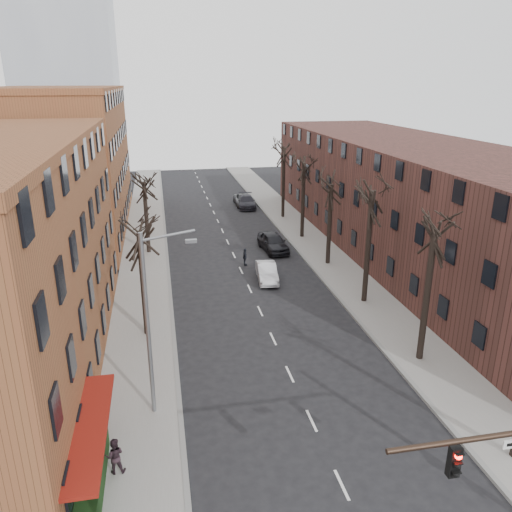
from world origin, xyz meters
TOP-DOWN VIEW (x-y plane):
  - sidewalk_left at (-8.00, 35.00)m, footprint 4.00×90.00m
  - sidewalk_right at (8.00, 35.00)m, footprint 4.00×90.00m
  - building_left_far at (-16.00, 44.00)m, footprint 12.00×28.00m
  - building_right at (16.00, 30.00)m, footprint 12.00×50.00m
  - awning_left at (-9.40, 6.00)m, footprint 1.20×7.00m
  - hedge at (-9.50, 5.00)m, footprint 0.80×6.00m
  - tree_right_b at (7.60, 12.00)m, footprint 5.20×5.20m
  - tree_right_c at (7.60, 20.00)m, footprint 5.20×5.20m
  - tree_right_d at (7.60, 28.00)m, footprint 5.20×5.20m
  - tree_right_e at (7.60, 36.00)m, footprint 5.20×5.20m
  - tree_right_f at (7.60, 44.00)m, footprint 5.20×5.20m
  - tree_left_a at (-7.60, 18.00)m, footprint 5.20×5.20m
  - tree_left_b at (-7.60, 34.00)m, footprint 5.20×5.20m
  - streetlight at (-7.03, 10.00)m, footprint 2.45×0.22m
  - silver_sedan at (1.65, 25.45)m, footprint 1.84×4.30m
  - parked_car_near at (3.80, 32.55)m, footprint 2.48×5.13m
  - parked_car_mid at (4.33, 49.76)m, footprint 2.59×5.32m
  - parked_car_far at (4.25, 51.03)m, footprint 2.37×5.00m
  - pedestrian_b at (-8.71, 6.27)m, footprint 0.76×0.59m
  - pedestrian_crossing at (0.54, 29.14)m, footprint 0.39×0.90m

SIDE VIEW (x-z plane):
  - awning_left at x=-9.40m, z-range -0.07..0.07m
  - tree_right_b at x=7.60m, z-range -5.40..5.40m
  - tree_right_c at x=7.60m, z-range -5.80..5.80m
  - tree_right_d at x=7.60m, z-range -5.00..5.00m
  - tree_right_e at x=7.60m, z-range -5.40..5.40m
  - tree_right_f at x=7.60m, z-range -5.80..5.80m
  - tree_left_a at x=-7.60m, z-range -4.75..4.75m
  - tree_left_b at x=-7.60m, z-range -4.75..4.75m
  - sidewalk_left at x=-8.00m, z-range 0.00..0.15m
  - sidewalk_right at x=8.00m, z-range 0.00..0.15m
  - hedge at x=-9.50m, z-range 0.15..1.15m
  - silver_sedan at x=1.65m, z-range 0.00..1.38m
  - parked_car_far at x=4.25m, z-range 0.00..1.38m
  - parked_car_mid at x=4.33m, z-range 0.00..1.49m
  - pedestrian_crossing at x=0.54m, z-range 0.00..1.52m
  - parked_car_near at x=3.80m, z-range 0.00..1.69m
  - pedestrian_b at x=-8.71m, z-range 0.15..1.71m
  - building_right at x=16.00m, z-range 0.00..10.00m
  - streetlight at x=-7.03m, z-range 0.50..9.53m
  - building_left_far at x=-16.00m, z-range 0.00..14.00m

